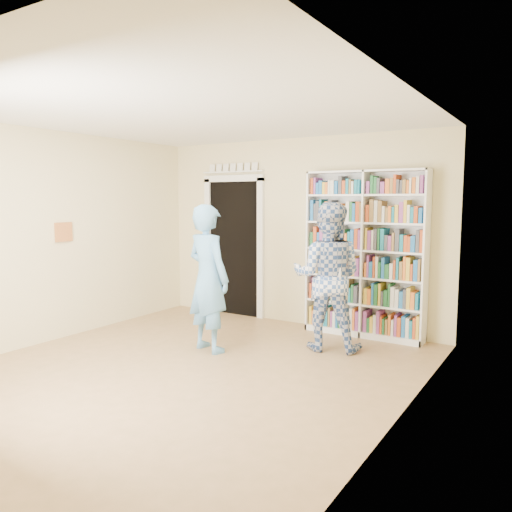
{
  "coord_description": "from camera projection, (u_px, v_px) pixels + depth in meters",
  "views": [
    {
      "loc": [
        3.37,
        -3.97,
        1.82
      ],
      "look_at": [
        0.3,
        0.9,
        1.17
      ],
      "focal_mm": 35.0,
      "sensor_mm": 36.0,
      "label": 1
    }
  ],
  "objects": [
    {
      "name": "floor",
      "position": [
        187.0,
        371.0,
        5.32
      ],
      "size": [
        5.0,
        5.0,
        0.0
      ],
      "primitive_type": "plane",
      "color": "olive",
      "rests_on": "ground"
    },
    {
      "name": "ceiling",
      "position": [
        183.0,
        112.0,
        5.02
      ],
      "size": [
        5.0,
        5.0,
        0.0
      ],
      "primitive_type": "plane",
      "rotation": [
        3.14,
        0.0,
        0.0
      ],
      "color": "white",
      "rests_on": "wall_back"
    },
    {
      "name": "wall_back",
      "position": [
        297.0,
        232.0,
        7.27
      ],
      "size": [
        4.5,
        0.0,
        4.5
      ],
      "primitive_type": "plane",
      "rotation": [
        1.57,
        0.0,
        0.0
      ],
      "color": "beige",
      "rests_on": "floor"
    },
    {
      "name": "wall_left",
      "position": [
        49.0,
        237.0,
        6.36
      ],
      "size": [
        0.0,
        5.0,
        5.0
      ],
      "primitive_type": "plane",
      "rotation": [
        1.57,
        0.0,
        1.57
      ],
      "color": "beige",
      "rests_on": "floor"
    },
    {
      "name": "wall_right",
      "position": [
        402.0,
        259.0,
        3.98
      ],
      "size": [
        0.0,
        5.0,
        5.0
      ],
      "primitive_type": "plane",
      "rotation": [
        1.57,
        0.0,
        -1.57
      ],
      "color": "beige",
      "rests_on": "floor"
    },
    {
      "name": "bookshelf",
      "position": [
        365.0,
        254.0,
        6.59
      ],
      "size": [
        1.6,
        0.3,
        2.2
      ],
      "rotation": [
        0.0,
        0.0,
        0.38
      ],
      "color": "white",
      "rests_on": "floor"
    },
    {
      "name": "doorway",
      "position": [
        234.0,
        241.0,
        7.86
      ],
      "size": [
        1.1,
        0.08,
        2.43
      ],
      "color": "black",
      "rests_on": "floor"
    },
    {
      "name": "wall_art",
      "position": [
        64.0,
        232.0,
        6.52
      ],
      "size": [
        0.03,
        0.25,
        0.25
      ],
      "primitive_type": "cube",
      "color": "brown",
      "rests_on": "wall_left"
    },
    {
      "name": "man_blue",
      "position": [
        208.0,
        278.0,
        5.97
      ],
      "size": [
        0.73,
        0.57,
        1.77
      ],
      "primitive_type": "imported",
      "rotation": [
        0.0,
        0.0,
        2.9
      ],
      "color": "#5B99CA",
      "rests_on": "floor"
    },
    {
      "name": "man_plaid",
      "position": [
        328.0,
        277.0,
        6.03
      ],
      "size": [
        1.02,
        0.89,
        1.79
      ],
      "primitive_type": "imported",
      "rotation": [
        0.0,
        0.0,
        3.41
      ],
      "color": "#315296",
      "rests_on": "floor"
    },
    {
      "name": "paper_sheet",
      "position": [
        332.0,
        279.0,
        5.79
      ],
      "size": [
        0.17,
        0.1,
        0.27
      ],
      "primitive_type": "cube",
      "rotation": [
        0.0,
        0.0,
        0.51
      ],
      "color": "white",
      "rests_on": "man_plaid"
    }
  ]
}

